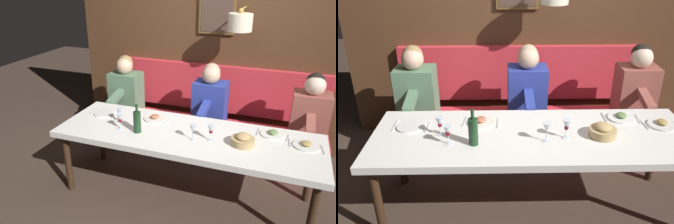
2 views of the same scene
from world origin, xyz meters
The scene contains 17 objects.
ground_plane centered at (0.00, 0.00, 0.00)m, with size 12.00×12.00×0.00m, color #423328.
dining_table centered at (0.00, 0.00, 0.68)m, with size 0.90×2.64×0.74m.
banquette_bench centered at (0.89, 0.00, 0.23)m, with size 0.52×2.84×0.45m, color red.
back_wall_panel centered at (1.46, 0.00, 1.37)m, with size 0.59×4.04×2.90m.
diner_nearest centered at (0.88, -1.16, 0.82)m, with size 0.60×0.40×0.79m.
diner_near centered at (0.88, -0.02, 0.82)m, with size 0.60×0.40×0.79m.
diner_middle centered at (0.88, 1.13, 0.82)m, with size 0.60×0.40×0.79m.
place_setting_0 centered at (0.13, -1.12, 0.75)m, with size 0.24×0.32×0.05m.
place_setting_1 centered at (0.26, -0.81, 0.75)m, with size 0.24×0.32×0.05m.
place_setting_2 centered at (0.14, 1.03, 0.75)m, with size 0.24×0.31×0.01m.
place_setting_3 centered at (0.21, 0.43, 0.75)m, with size 0.24×0.32×0.05m.
wine_glass_0 centered at (-0.06, -0.26, 0.86)m, with size 0.07×0.07×0.16m.
wine_glass_1 centered at (-0.14, 0.67, 0.86)m, with size 0.07×0.07×0.16m.
wine_glass_2 centered at (-0.11, -0.09, 0.86)m, with size 0.07×0.07×0.16m.
wine_glass_3 centered at (0.01, 0.76, 0.86)m, with size 0.07×0.07×0.16m.
wine_bottle centered at (-0.15, 0.48, 0.86)m, with size 0.08×0.08×0.30m.
bread_bowl centered at (-0.04, -0.56, 0.79)m, with size 0.22×0.22×0.12m.
Camera 2 is at (-2.47, 0.28, 2.17)m, focal length 37.25 mm.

